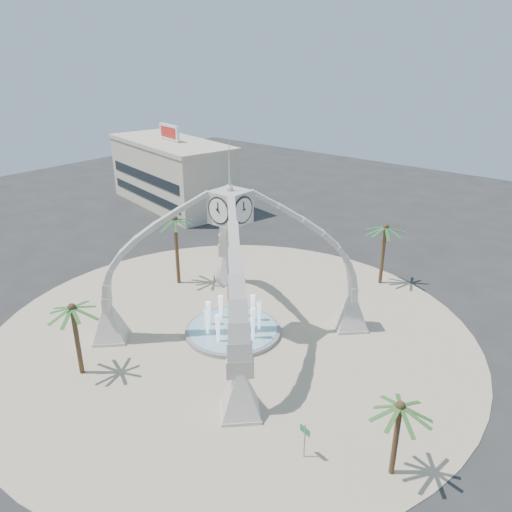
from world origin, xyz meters
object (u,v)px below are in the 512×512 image
Objects in this scene: palm_east at (400,407)px; street_sign at (305,434)px; fountain at (233,330)px; palm_west at (175,220)px; palm_south at (72,308)px; palm_north at (386,228)px; clock_tower at (231,262)px.

palm_east is 2.24× the size of street_sign.
fountain is 1.05× the size of palm_west.
street_sign is at bearing -25.85° from palm_west.
palm_east is at bearing 15.06° from palm_south.
palm_south is (-21.69, -5.84, 0.76)m from palm_east.
palm_west is at bearing -140.47° from palm_north.
palm_north is at bearing 39.53° from palm_west.
clock_tower is at bearing 161.56° from street_sign.
palm_east is (16.88, -5.39, -1.85)m from clock_tower.
street_sign is at bearing -73.14° from palm_north.
palm_west is at bearing 161.88° from palm_east.
clock_tower is at bearing -18.80° from palm_west.
palm_west is 26.17m from street_sign.
palm_north is 25.66m from street_sign.
fountain is 1.30× the size of palm_south.
palm_south is 2.59× the size of street_sign.
clock_tower is 2.90× the size of palm_south.
street_sign is at bearing -154.05° from palm_east.
palm_south reaches higher than fountain.
street_sign is (-4.46, -2.17, -2.94)m from palm_east.
fountain is 1.50× the size of palm_east.
palm_north reaches higher than fountain.
street_sign is (23.11, -11.19, -5.05)m from palm_west.
palm_west is (-10.69, 3.64, 6.47)m from fountain.
palm_west reaches higher than palm_south.
street_sign is at bearing -31.31° from clock_tower.
palm_south reaches higher than palm_east.
palm_west is at bearing 161.20° from fountain.
palm_west is at bearing 111.59° from palm_south.
palm_west is 3.19× the size of street_sign.
palm_west is 1.23× the size of palm_south.
palm_south is (-4.80, -11.22, 5.12)m from fountain.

